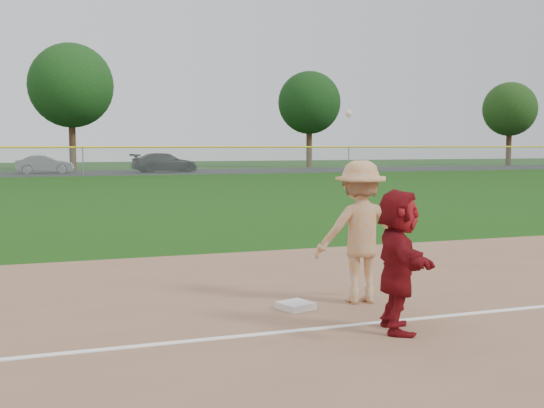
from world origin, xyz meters
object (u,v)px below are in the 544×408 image
object	(u,v)px
base_runner	(398,261)
car_mid	(45,164)
car_right	(165,163)
first_base	(296,306)

from	to	relation	value
base_runner	car_mid	size ratio (longest dim) A/B	0.40
car_mid	car_right	bearing A→B (deg)	-94.40
car_mid	first_base	bearing A→B (deg)	-176.88
first_base	base_runner	world-z (taller)	base_runner
first_base	car_mid	distance (m)	45.95
car_mid	car_right	xyz separation A→B (m)	(8.97, -0.74, 0.07)
base_runner	car_mid	distance (m)	47.37
first_base	car_right	world-z (taller)	car_right
car_mid	car_right	distance (m)	9.00
first_base	car_right	xyz separation A→B (m)	(6.73, 45.15, 0.70)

